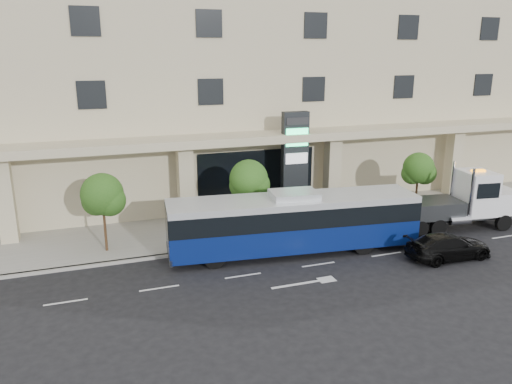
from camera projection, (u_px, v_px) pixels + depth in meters
ground at (306, 254)px, 26.56m from camera, size 120.00×120.00×0.00m
sidewalk at (272, 223)px, 31.09m from camera, size 120.00×6.00×0.15m
curb at (291, 240)px, 28.36m from camera, size 120.00×0.30×0.15m
convention_center at (224, 57)px, 37.89m from camera, size 60.00×17.60×20.00m
tree_left at (103, 197)px, 25.82m from camera, size 2.27×2.20×4.22m
tree_mid at (249, 182)px, 28.32m from camera, size 2.28×2.20×4.38m
tree_right at (419, 170)px, 32.03m from camera, size 2.10×2.00×4.04m
city_bus at (293, 221)px, 26.38m from camera, size 13.49×4.21×3.36m
tow_truck at (463, 202)px, 30.07m from camera, size 8.74×3.11×3.95m
black_sedan at (448, 246)px, 25.79m from camera, size 4.62×1.96×1.33m
signage_pylon at (295, 164)px, 31.65m from camera, size 1.69×0.68×6.67m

